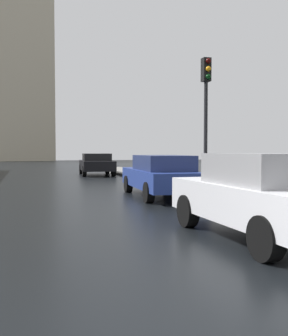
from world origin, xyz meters
name	(u,v)px	position (x,y,z in m)	size (l,w,h in m)	color
car_white_near_kerb	(263,195)	(2.43, 3.39, 0.74)	(1.85, 3.92, 1.44)	silver
car_black_mid_road	(97,164)	(2.72, 21.58, 0.69)	(2.11, 4.35, 1.31)	black
car_blue_far_ahead	(161,175)	(2.76, 9.68, 0.71)	(1.90, 4.61, 1.34)	navy
traffic_light	(206,99)	(4.21, 9.39, 3.13)	(0.26, 0.39, 4.32)	black
distant_tower	(10,47)	(-3.38, 59.30, 16.55)	(12.36, 8.89, 33.11)	#B2A88E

